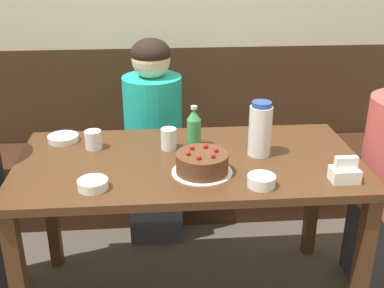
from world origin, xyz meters
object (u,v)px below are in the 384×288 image
Objects in this scene: bowl_side_dish at (261,181)px; glass_tumbler_short at (93,140)px; water_pitcher at (260,129)px; soju_bottle at (194,127)px; bench_seat at (179,181)px; bowl_soup_white at (63,138)px; bowl_rice_small at (93,184)px; person_grey_tee at (154,144)px; glass_water_tall at (169,139)px; birthday_cake at (202,163)px; napkin_holder at (345,172)px.

glass_tumbler_short is at bearing 148.43° from bowl_side_dish.
soju_bottle is (-0.28, 0.11, -0.03)m from water_pitcher.
glass_tumbler_short is at bearing -122.10° from bench_seat.
bench_seat is 0.99m from bowl_soup_white.
bowl_soup_white is at bearing 165.89° from water_pitcher.
bowl_soup_white is at bearing 111.37° from bowl_rice_small.
person_grey_tee is at bearing 60.51° from glass_tumbler_short.
bowl_side_dish is 0.52m from glass_water_tall.
glass_water_tall is (-0.13, 0.26, 0.01)m from birthday_cake.
bowl_rice_small is 0.39m from glass_tumbler_short.
birthday_cake is at bearing 148.57° from bowl_side_dish.
person_grey_tee is at bearing 41.85° from bowl_soup_white.
water_pitcher reaches higher than bench_seat.
bowl_soup_white is at bearing -48.15° from person_grey_tee.
birthday_cake reaches higher than glass_tumbler_short.
bowl_rice_small is (-0.42, -0.38, -0.07)m from soju_bottle.
water_pitcher reaches higher than napkin_holder.
bowl_side_dish is at bearing -61.06° from soju_bottle.
bowl_rice_small is (-0.70, -0.26, -0.10)m from water_pitcher.
bowl_rice_small is 0.93m from person_grey_tee.
bowl_soup_white is (-0.89, 0.22, -0.11)m from water_pitcher.
bowl_side_dish is (0.84, -0.52, 0.01)m from bowl_soup_white.
napkin_holder is at bearing -21.65° from glass_tumbler_short.
bowl_rice_small is (0.19, -0.49, 0.00)m from bowl_soup_white.
bench_seat is at bearing 118.87° from napkin_holder.
water_pitcher is 0.41m from napkin_holder.
napkin_holder is at bearing 2.69° from bowl_side_dish.
bench_seat is 0.93m from soju_bottle.
bowl_soup_white is 1.47× the size of glass_water_tall.
glass_water_tall is (-0.40, 0.09, -0.07)m from water_pitcher.
bowl_rice_small is at bearing -166.77° from birthday_cake.
birthday_cake is at bearing -31.94° from bowl_soup_white.
water_pitcher reaches higher than glass_tumbler_short.
person_grey_tee reaches higher than bench_seat.
bench_seat is 23.43× the size of napkin_holder.
glass_tumbler_short reaches higher than bowl_rice_small.
bench_seat is at bearing 70.06° from bowl_rice_small.
person_grey_tee is (-0.47, 0.61, -0.31)m from water_pitcher.
person_grey_tee reaches higher than glass_tumbler_short.
bowl_soup_white is 0.51m from glass_water_tall.
soju_bottle is 1.66× the size of bowl_rice_small.
bowl_soup_white is at bearing 165.13° from glass_water_tall.
birthday_cake is 2.56× the size of glass_water_tall.
person_grey_tee is (0.43, 0.38, -0.21)m from bowl_soup_white.
bowl_side_dish reaches higher than bench_seat.
glass_tumbler_short is (-0.46, 0.01, -0.05)m from soju_bottle.
glass_water_tall is 0.57m from person_grey_tee.
glass_tumbler_short reaches higher than bench_seat.
person_grey_tee is at bearing 130.27° from napkin_holder.
glass_tumbler_short is at bearing 170.39° from water_pitcher.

